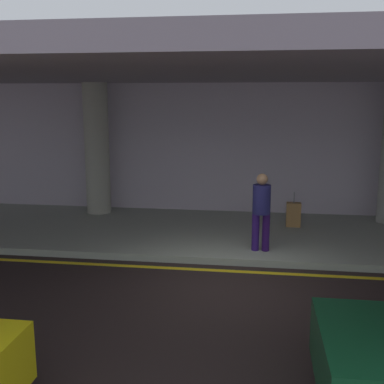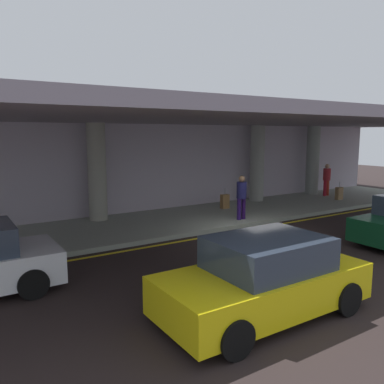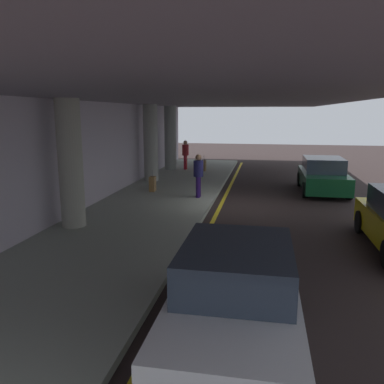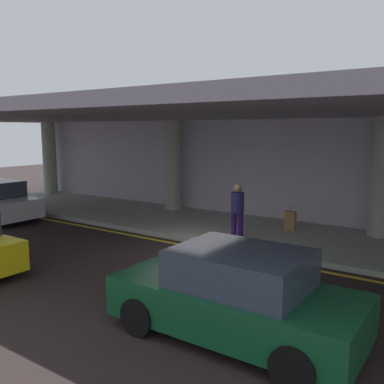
% 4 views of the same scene
% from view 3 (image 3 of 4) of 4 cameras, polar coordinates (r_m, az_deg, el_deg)
% --- Properties ---
extents(ground_plane, '(60.00, 60.00, 0.00)m').
position_cam_3_polar(ground_plane, '(14.68, 6.88, -2.04)').
color(ground_plane, black).
extents(sidewalk, '(26.00, 4.20, 0.15)m').
position_cam_3_polar(sidewalk, '(15.17, -4.88, -1.27)').
color(sidewalk, '#969F91').
rests_on(sidewalk, ground).
extents(lane_stripe_yellow, '(26.00, 0.14, 0.01)m').
position_cam_3_polar(lane_stripe_yellow, '(14.74, 4.20, -1.92)').
color(lane_stripe_yellow, yellow).
rests_on(lane_stripe_yellow, ground).
extents(support_column_left_mid, '(0.69, 0.69, 3.65)m').
position_cam_3_polar(support_column_left_mid, '(11.69, -17.23, 3.92)').
color(support_column_left_mid, '#9E9D8E').
rests_on(support_column_left_mid, sidewalk).
extents(support_column_center, '(0.69, 0.69, 3.65)m').
position_cam_3_polar(support_column_center, '(19.10, -6.03, 7.09)').
color(support_column_center, '#9A9D95').
rests_on(support_column_center, sidewalk).
extents(support_column_right_mid, '(0.69, 0.69, 3.65)m').
position_cam_3_polar(support_column_right_mid, '(22.95, -3.17, 7.86)').
color(support_column_right_mid, '#919992').
rests_on(support_column_right_mid, sidewalk).
extents(ceiling_overhang, '(28.00, 13.20, 0.30)m').
position_cam_3_polar(ceiling_overhang, '(14.68, -3.21, 13.56)').
color(ceiling_overhang, gray).
rests_on(ceiling_overhang, support_column_far_left).
extents(terminal_back_wall, '(26.00, 0.30, 3.80)m').
position_cam_3_polar(terminal_back_wall, '(15.63, -13.02, 5.63)').
color(terminal_back_wall, '#B9AFBE').
rests_on(terminal_back_wall, ground).
extents(car_white, '(4.10, 1.92, 1.50)m').
position_cam_3_polar(car_white, '(6.08, 6.36, -14.89)').
color(car_white, white).
rests_on(car_white, ground).
extents(car_dark_green, '(4.10, 1.92, 1.50)m').
position_cam_3_polar(car_dark_green, '(17.96, 18.48, 2.24)').
color(car_dark_green, '#104525').
rests_on(car_dark_green, ground).
extents(traveler_with_luggage, '(0.38, 0.38, 1.68)m').
position_cam_3_polar(traveler_with_luggage, '(15.25, 0.93, 2.80)').
color(traveler_with_luggage, '#29135D').
rests_on(traveler_with_luggage, sidewalk).
extents(person_waiting_for_ride, '(0.38, 0.38, 1.68)m').
position_cam_3_polar(person_waiting_for_ride, '(22.96, -0.96, 5.71)').
color(person_waiting_for_ride, '#AE1829').
rests_on(person_waiting_for_ride, sidewalk).
extents(suitcase_upright_primary, '(0.36, 0.22, 0.90)m').
position_cam_3_polar(suitcase_upright_primary, '(22.35, 1.74, 3.87)').
color(suitcase_upright_primary, olive).
rests_on(suitcase_upright_primary, sidewalk).
extents(suitcase_upright_secondary, '(0.36, 0.22, 0.90)m').
position_cam_3_polar(suitcase_upright_secondary, '(16.62, -5.75, 1.19)').
color(suitcase_upright_secondary, olive).
rests_on(suitcase_upright_secondary, sidewalk).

